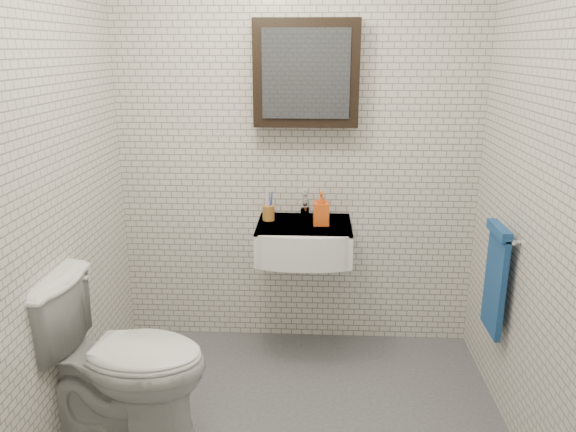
# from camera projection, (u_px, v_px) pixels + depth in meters

# --- Properties ---
(ground) EXTENTS (2.20, 2.00, 0.01)m
(ground) POSITION_uv_depth(u_px,v_px,m) (289.00, 432.00, 2.80)
(ground) COLOR #494B50
(ground) RESTS_ON ground
(room_shell) EXTENTS (2.22, 2.02, 2.51)m
(room_shell) POSITION_uv_depth(u_px,v_px,m) (289.00, 140.00, 2.37)
(room_shell) COLOR silver
(room_shell) RESTS_ON ground
(washbasin) EXTENTS (0.55, 0.50, 0.20)m
(washbasin) POSITION_uv_depth(u_px,v_px,m) (304.00, 241.00, 3.28)
(washbasin) COLOR white
(washbasin) RESTS_ON room_shell
(faucet) EXTENTS (0.06, 0.20, 0.15)m
(faucet) POSITION_uv_depth(u_px,v_px,m) (305.00, 205.00, 3.42)
(faucet) COLOR silver
(faucet) RESTS_ON washbasin
(mirror_cabinet) EXTENTS (0.60, 0.15, 0.60)m
(mirror_cabinet) POSITION_uv_depth(u_px,v_px,m) (306.00, 73.00, 3.19)
(mirror_cabinet) COLOR black
(mirror_cabinet) RESTS_ON room_shell
(towel_rail) EXTENTS (0.09, 0.30, 0.58)m
(towel_rail) POSITION_uv_depth(u_px,v_px,m) (496.00, 275.00, 2.87)
(towel_rail) COLOR silver
(towel_rail) RESTS_ON room_shell
(toothbrush_cup) EXTENTS (0.09, 0.09, 0.20)m
(toothbrush_cup) POSITION_uv_depth(u_px,v_px,m) (269.00, 212.00, 3.35)
(toothbrush_cup) COLOR #9E6627
(toothbrush_cup) RESTS_ON washbasin
(soap_bottle) EXTENTS (0.09, 0.10, 0.20)m
(soap_bottle) POSITION_uv_depth(u_px,v_px,m) (321.00, 208.00, 3.25)
(soap_bottle) COLOR #E24E17
(soap_bottle) RESTS_ON washbasin
(toilet) EXTENTS (0.87, 0.54, 0.85)m
(toilet) POSITION_uv_depth(u_px,v_px,m) (120.00, 359.00, 2.66)
(toilet) COLOR white
(toilet) RESTS_ON ground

